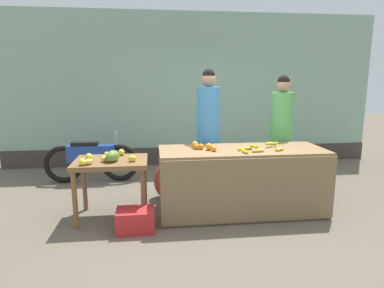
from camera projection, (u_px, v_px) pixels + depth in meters
ground_plane at (217, 212)px, 4.43m from camera, size 24.00×24.00×0.00m
market_wall_back at (192, 92)px, 6.83m from camera, size 7.67×0.23×3.07m
fruit_stall_counter at (241, 181)px, 4.37m from camera, size 2.16×0.84×0.86m
side_table_wooden at (111, 169)px, 4.15m from camera, size 0.90×0.67×0.76m
banana_bunch_pile at (260, 147)px, 4.26m from camera, size 0.63×0.59×0.07m
orange_pile at (203, 146)px, 4.26m from camera, size 0.29×0.32×0.09m
mango_papaya_pile at (109, 157)px, 4.07m from camera, size 0.68×0.60×0.14m
vendor_woman_blue_shirt at (208, 134)px, 4.88m from camera, size 0.34×0.34×1.90m
vendor_woman_green_shirt at (281, 135)px, 5.05m from camera, size 0.34×0.34×1.81m
parked_motorcycle at (92, 159)px, 5.67m from camera, size 1.60×0.18×0.88m
produce_crate at (136, 220)px, 3.86m from camera, size 0.44×0.32×0.26m
produce_sack at (165, 181)px, 4.91m from camera, size 0.46×0.45×0.52m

